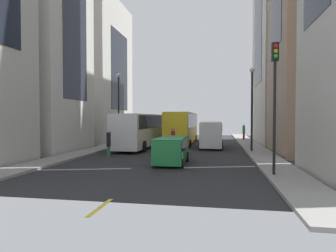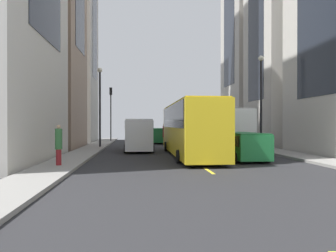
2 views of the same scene
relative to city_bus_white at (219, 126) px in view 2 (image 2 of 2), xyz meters
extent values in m
plane|color=#28282B|center=(3.79, 2.23, -2.01)|extent=(40.73, 40.73, 0.00)
cube|color=gray|center=(-3.52, 2.23, -1.93)|extent=(2.12, 44.00, 0.15)
cube|color=gray|center=(11.09, 2.23, -1.93)|extent=(2.12, 44.00, 0.15)
cube|color=yellow|center=(3.79, -18.77, -2.00)|extent=(0.16, 2.00, 0.01)
cube|color=yellow|center=(3.79, -8.27, -2.00)|extent=(0.16, 2.00, 0.01)
cube|color=yellow|center=(3.79, 2.23, -2.00)|extent=(0.16, 2.00, 0.01)
cube|color=yellow|center=(3.79, 12.73, -2.00)|extent=(0.16, 2.00, 0.01)
cube|color=#B7B2A8|center=(-8.88, -13.51, 14.12)|extent=(8.20, 8.49, 32.26)
cube|color=#1E232D|center=(-8.88, -13.51, 14.12)|extent=(8.28, 4.67, 17.74)
cube|color=beige|center=(-7.90, -4.00, 8.20)|extent=(6.24, 7.66, 20.41)
cube|color=#1E232D|center=(-7.90, -4.00, 8.20)|extent=(6.31, 4.22, 11.23)
cube|color=silver|center=(0.00, 0.00, -0.23)|extent=(2.55, 11.03, 3.00)
cube|color=black|center=(0.00, 0.00, 0.62)|extent=(2.60, 10.14, 1.20)
cube|color=beige|center=(0.00, 0.00, 1.31)|extent=(2.45, 10.58, 0.08)
cylinder|color=black|center=(-1.17, 3.42, -1.51)|extent=(0.46, 1.00, 1.00)
cylinder|color=black|center=(1.17, 3.42, -1.51)|extent=(0.46, 1.00, 1.00)
cylinder|color=black|center=(-1.17, -3.42, -1.51)|extent=(0.46, 1.00, 1.00)
cylinder|color=black|center=(1.17, -3.42, -1.51)|extent=(0.46, 1.00, 1.00)
cube|color=yellow|center=(3.59, 5.67, -0.15)|extent=(2.45, 12.97, 3.30)
cube|color=black|center=(3.59, 5.67, 0.71)|extent=(2.50, 11.94, 1.48)
cube|color=gold|center=(3.59, 5.67, 1.54)|extent=(2.35, 12.46, 0.08)
cylinder|color=black|center=(2.47, 9.69, -1.63)|extent=(0.44, 0.76, 0.76)
cylinder|color=black|center=(4.72, 9.69, -1.63)|extent=(0.44, 0.76, 0.76)
cylinder|color=black|center=(2.47, 1.64, -1.63)|extent=(0.44, 0.76, 0.76)
cylinder|color=black|center=(4.72, 1.64, -1.63)|extent=(0.44, 0.76, 0.76)
cube|color=white|center=(7.00, 1.32, -0.66)|extent=(2.05, 5.82, 2.30)
cube|color=black|center=(7.00, 1.32, 0.10)|extent=(2.09, 5.35, 0.69)
cube|color=silver|center=(7.00, 1.32, 0.53)|extent=(1.97, 5.59, 0.08)
cylinder|color=black|center=(6.06, 3.13, -1.65)|extent=(0.37, 0.72, 0.72)
cylinder|color=black|center=(7.94, 3.13, -1.65)|extent=(0.37, 0.72, 0.72)
cylinder|color=black|center=(6.06, -0.48, -1.65)|extent=(0.37, 0.72, 0.72)
cylinder|color=black|center=(7.94, -0.48, -1.65)|extent=(0.37, 0.72, 0.72)
cube|color=#1E7238|center=(4.67, -9.28, -1.10)|extent=(1.78, 4.19, 1.47)
cube|color=black|center=(4.67, -9.28, -0.72)|extent=(1.81, 3.86, 0.62)
cube|color=#1A612F|center=(4.67, -9.28, -0.32)|extent=(1.71, 4.03, 0.08)
cylinder|color=black|center=(3.86, -7.98, -1.70)|extent=(0.32, 0.62, 0.62)
cylinder|color=black|center=(5.49, -7.98, -1.70)|extent=(0.32, 0.62, 0.62)
cylinder|color=black|center=(3.86, -10.58, -1.70)|extent=(0.32, 0.62, 0.62)
cylinder|color=black|center=(5.49, -10.58, -1.70)|extent=(0.32, 0.62, 0.62)
cube|color=#1E7238|center=(0.69, 8.51, -1.13)|extent=(1.86, 4.50, 1.42)
cube|color=black|center=(0.69, 8.51, -0.76)|extent=(1.90, 4.14, 0.60)
cube|color=#1A612F|center=(0.69, 8.51, -0.37)|extent=(1.79, 4.32, 0.08)
cylinder|color=black|center=(-0.16, 9.90, -1.70)|extent=(0.34, 0.62, 0.62)
cylinder|color=black|center=(1.55, 9.90, -1.70)|extent=(0.34, 0.62, 0.62)
cylinder|color=black|center=(-0.16, 7.12, -1.70)|extent=(0.34, 0.62, 0.62)
cylinder|color=black|center=(1.55, 7.12, -1.70)|extent=(0.34, 0.62, 0.62)
cylinder|color=gold|center=(4.31, -6.34, -1.60)|extent=(0.24, 0.24, 0.80)
cylinder|color=maroon|center=(4.31, -6.34, -0.60)|extent=(0.32, 0.32, 1.20)
sphere|color=#8C6647|center=(4.31, -6.34, 0.12)|extent=(0.25, 0.25, 0.25)
cylinder|color=#336B38|center=(-0.61, -6.87, -1.61)|extent=(0.24, 0.24, 0.79)
cylinder|color=black|center=(-0.61, -6.87, -0.67)|extent=(0.32, 0.32, 1.08)
sphere|color=beige|center=(-0.61, -6.87, -0.03)|extent=(0.20, 0.20, 0.20)
cylinder|color=maroon|center=(11.02, 11.08, -1.46)|extent=(0.26, 0.26, 0.79)
cylinder|color=#336B38|center=(11.02, 11.08, -0.55)|extent=(0.35, 0.35, 1.03)
sphere|color=tan|center=(11.02, 11.08, 0.06)|extent=(0.20, 0.20, 0.20)
cylinder|color=black|center=(10.43, -12.67, 0.98)|extent=(0.14, 0.14, 5.68)
cube|color=black|center=(10.43, -12.67, 4.27)|extent=(0.32, 0.32, 0.90)
sphere|color=red|center=(10.43, -12.85, 4.52)|extent=(0.20, 0.20, 0.20)
sphere|color=orange|center=(10.43, -12.85, 4.27)|extent=(0.20, 0.20, 0.20)
sphere|color=green|center=(10.43, -12.85, 4.02)|extent=(0.20, 0.20, 0.20)
cylinder|color=black|center=(-2.96, 2.03, 1.77)|extent=(0.18, 0.18, 7.26)
sphere|color=silver|center=(-2.96, 2.03, 5.58)|extent=(0.44, 0.44, 0.44)
cylinder|color=black|center=(10.53, -2.11, 1.53)|extent=(0.18, 0.18, 6.78)
sphere|color=silver|center=(10.53, -2.11, 5.10)|extent=(0.44, 0.44, 0.44)
camera|label=1|loc=(7.64, -27.72, 0.98)|focal=30.71mm
camera|label=2|loc=(7.09, 27.39, 0.18)|focal=34.21mm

